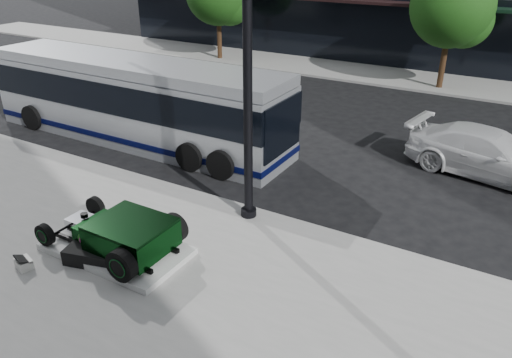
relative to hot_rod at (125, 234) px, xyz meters
The scene contains 10 objects.
ground 5.91m from the hot_rod, 69.13° to the left, with size 120.00×120.00×0.00m, color black.
sidewalk_far 19.61m from the hot_rod, 83.87° to the left, with size 70.00×4.00×0.12m, color gray.
street_trees 19.09m from the hot_rod, 80.11° to the left, with size 29.80×3.80×5.70m.
display_plinth 0.60m from the hot_rod, behind, with size 3.40×1.80×0.15m, color silver.
hot_rod is the anchor object (origin of this frame).
info_plaque 2.29m from the hot_rod, 137.35° to the right, with size 0.47×0.41×0.31m.
lamppost 4.43m from the hot_rod, 63.97° to the left, with size 0.41×0.41×7.49m.
flower_planter 0.55m from the hot_rod, 119.88° to the right, with size 2.01×1.36×0.60m.
transit_bus 7.92m from the hot_rod, 130.44° to the left, with size 12.12×2.88×2.92m.
white_sedan 11.22m from the hot_rod, 54.64° to the left, with size 2.04×5.01×1.45m, color white.
Camera 1 is at (5.36, -12.30, 6.80)m, focal length 35.00 mm.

